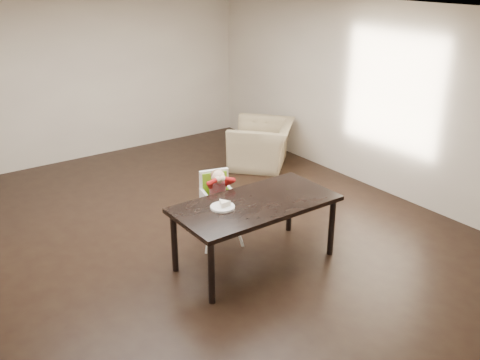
# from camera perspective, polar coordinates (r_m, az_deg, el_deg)

# --- Properties ---
(ground) EXTENTS (7.00, 7.00, 0.00)m
(ground) POSITION_cam_1_polar(r_m,az_deg,el_deg) (6.81, -5.15, -5.56)
(ground) COLOR black
(ground) RESTS_ON ground
(room_walls) EXTENTS (6.02, 7.02, 2.71)m
(room_walls) POSITION_cam_1_polar(r_m,az_deg,el_deg) (6.17, -5.74, 9.85)
(room_walls) COLOR #C0B19F
(room_walls) RESTS_ON ground
(dining_table) EXTENTS (1.80, 0.90, 0.75)m
(dining_table) POSITION_cam_1_polar(r_m,az_deg,el_deg) (5.84, 1.66, -3.07)
(dining_table) COLOR black
(dining_table) RESTS_ON ground
(high_chair) EXTENTS (0.48, 0.48, 0.94)m
(high_chair) POSITION_cam_1_polar(r_m,az_deg,el_deg) (6.31, -2.45, -1.17)
(high_chair) COLOR white
(high_chair) RESTS_ON ground
(plate) EXTENTS (0.34, 0.34, 0.07)m
(plate) POSITION_cam_1_polar(r_m,az_deg,el_deg) (5.66, -1.82, -2.76)
(plate) COLOR white
(plate) RESTS_ON dining_table
(armchair) EXTENTS (1.30, 1.28, 0.97)m
(armchair) POSITION_cam_1_polar(r_m,az_deg,el_deg) (8.84, 2.32, 4.62)
(armchair) COLOR tan
(armchair) RESTS_ON ground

